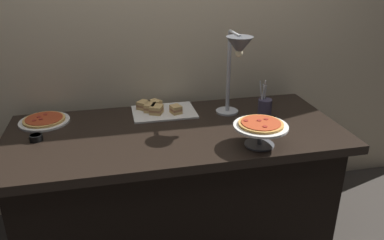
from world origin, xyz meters
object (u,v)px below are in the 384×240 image
Objects in this scene: pizza_plate_center at (261,127)px; sauce_cup_near at (36,137)px; sandwich_platter at (159,109)px; utensil_holder at (265,107)px; heat_lamp at (237,55)px; pizza_plate_front at (44,120)px; sauce_cup_far at (265,101)px.

pizza_plate_center is 4.09× the size of sauce_cup_near.
pizza_plate_center is 0.72m from sandwich_platter.
utensil_holder is at bearing 2.24° from sauce_cup_near.
heat_lamp reaches higher than sauce_cup_near.
pizza_plate_front is 1.33m from utensil_holder.
pizza_plate_front is 0.75× the size of sandwich_platter.
sandwich_platter reaches higher than sauce_cup_near.
utensil_holder is (1.31, -0.20, 0.05)m from pizza_plate_front.
sandwich_platter reaches higher than sauce_cup_far.
pizza_plate_center is at bearing -85.40° from heat_lamp.
pizza_plate_front is 1.27m from pizza_plate_center.
heat_lamp is 0.40m from utensil_holder.
sandwich_platter is at bearing 151.91° from heat_lamp.
utensil_holder is (0.20, 0.02, -0.34)m from heat_lamp.
sauce_cup_near is at bearing -178.50° from heat_lamp.
pizza_plate_front is at bearing -179.56° from sandwich_platter.
pizza_plate_center is at bearing -115.93° from utensil_holder.
sauce_cup_near is 0.30× the size of utensil_holder.
sauce_cup_near is at bearing -160.14° from sandwich_platter.
heat_lamp is 0.61m from sandwich_platter.
sauce_cup_far reaches higher than sauce_cup_near.
sandwich_platter is at bearing 19.86° from sauce_cup_near.
sandwich_platter is at bearing 128.47° from pizza_plate_center.
heat_lamp is at bearing -142.14° from sauce_cup_far.
sauce_cup_near is (-0.01, -0.25, 0.01)m from pizza_plate_front.
sandwich_platter is 0.74m from sauce_cup_near.
sauce_cup_far is at bearing 0.41° from sandwich_platter.
sauce_cup_far is 0.23m from utensil_holder.
utensil_holder is at bearing -17.95° from sandwich_platter.
heat_lamp is 2.23× the size of utensil_holder.
sauce_cup_far is 0.27× the size of utensil_holder.
sandwich_platter is at bearing 0.44° from pizza_plate_front.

